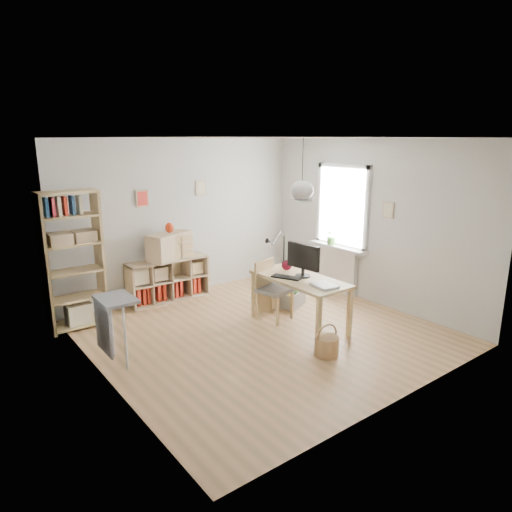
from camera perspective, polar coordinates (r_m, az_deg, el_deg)
ground at (r=6.63m, az=0.90°, el=-9.48°), size 4.50×4.50×0.00m
room_shell at (r=6.34m, az=5.77°, el=8.16°), size 4.50×4.50×4.50m
window_unit at (r=8.11m, az=10.80°, el=6.13°), size 0.07×1.16×1.46m
radiator at (r=8.32m, az=10.26°, el=-1.75°), size 0.10×0.80×0.80m
windowsill at (r=8.18m, az=10.16°, el=1.09°), size 0.22×1.20×0.06m
desk at (r=6.62m, az=5.48°, el=-3.48°), size 0.70×1.50×0.75m
cube_shelf at (r=7.95m, az=-11.14°, el=-3.32°), size 1.40×0.38×0.72m
tall_bookshelf at (r=6.96m, az=-22.00°, el=0.10°), size 0.80×0.38×2.00m
side_table at (r=5.75m, az=-17.64°, el=-6.82°), size 0.40×0.55×0.85m
chair at (r=6.93m, az=1.95°, el=-3.81°), size 0.54×0.54×0.91m
wicker_basket at (r=5.98m, az=8.83°, el=-10.96°), size 0.31×0.31×0.43m
storage_chest at (r=7.61m, az=3.98°, el=-4.87°), size 0.69×0.72×0.53m
monitor at (r=6.58m, az=5.92°, el=-0.31°), size 0.22×0.56×0.48m
keyboard at (r=6.56m, az=3.85°, el=-2.66°), size 0.33×0.46×0.02m
task_lamp at (r=6.97m, az=2.42°, el=1.20°), size 0.47×0.17×0.50m
yarn_ball at (r=6.93m, az=3.86°, el=-1.15°), size 0.15×0.15×0.15m
paper_tray at (r=6.23m, az=8.57°, el=-3.67°), size 0.30×0.36×0.03m
drawer_chest at (r=7.77m, az=-10.78°, el=1.24°), size 0.86×0.63×0.45m
red_vase at (r=7.72m, az=-10.77°, el=3.50°), size 0.14×0.14×0.17m
potted_plant at (r=8.21m, az=9.44°, el=2.47°), size 0.27×0.24×0.30m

